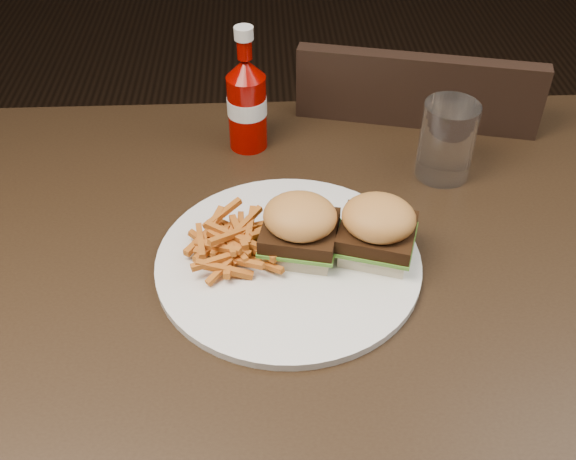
{
  "coord_description": "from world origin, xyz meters",
  "views": [
    {
      "loc": [
        -0.14,
        -0.63,
        1.35
      ],
      "look_at": [
        -0.11,
        0.0,
        0.8
      ],
      "focal_mm": 42.0,
      "sensor_mm": 36.0,
      "label": 1
    }
  ],
  "objects_px": {
    "dining_table": "(373,268)",
    "chair_far": "(399,204)",
    "ketchup_bottle": "(247,112)",
    "tumbler": "(446,143)",
    "plate": "(288,261)"
  },
  "relations": [
    {
      "from": "tumbler",
      "to": "chair_far",
      "type": "bearing_deg",
      "value": 85.16
    },
    {
      "from": "tumbler",
      "to": "plate",
      "type": "bearing_deg",
      "value": -141.92
    },
    {
      "from": "dining_table",
      "to": "chair_far",
      "type": "height_order",
      "value": "dining_table"
    },
    {
      "from": "dining_table",
      "to": "plate",
      "type": "bearing_deg",
      "value": -175.22
    },
    {
      "from": "chair_far",
      "to": "ketchup_bottle",
      "type": "relative_size",
      "value": 3.44
    },
    {
      "from": "plate",
      "to": "ketchup_bottle",
      "type": "height_order",
      "value": "ketchup_bottle"
    },
    {
      "from": "plate",
      "to": "tumbler",
      "type": "height_order",
      "value": "tumbler"
    },
    {
      "from": "dining_table",
      "to": "tumbler",
      "type": "xyz_separation_m",
      "value": [
        0.13,
        0.18,
        0.08
      ]
    },
    {
      "from": "chair_far",
      "to": "ketchup_bottle",
      "type": "distance_m",
      "value": 0.55
    },
    {
      "from": "dining_table",
      "to": "chair_far",
      "type": "xyz_separation_m",
      "value": [
        0.15,
        0.5,
        -0.3
      ]
    },
    {
      "from": "plate",
      "to": "tumbler",
      "type": "xyz_separation_m",
      "value": [
        0.24,
        0.19,
        0.05
      ]
    },
    {
      "from": "chair_far",
      "to": "plate",
      "type": "height_order",
      "value": "plate"
    },
    {
      "from": "tumbler",
      "to": "dining_table",
      "type": "bearing_deg",
      "value": -125.31
    },
    {
      "from": "chair_far",
      "to": "tumbler",
      "type": "xyz_separation_m",
      "value": [
        -0.03,
        -0.32,
        0.38
      ]
    },
    {
      "from": "dining_table",
      "to": "ketchup_bottle",
      "type": "height_order",
      "value": "ketchup_bottle"
    }
  ]
}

